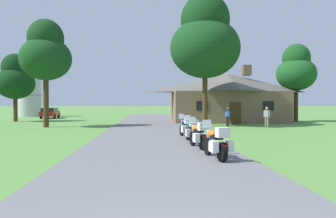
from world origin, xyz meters
name	(u,v)px	position (x,y,z in m)	size (l,w,h in m)	color
ground_plane	(151,131)	(0.00, 20.00, 0.00)	(500.00, 500.00, 0.00)	#56893D
asphalt_driveway	(152,133)	(0.00, 18.00, 0.03)	(6.40, 80.00, 0.06)	slate
motorcycle_orange_nearest_to_camera	(217,143)	(2.01, 7.51, 0.61)	(0.90, 2.08, 1.30)	black
motorcycle_orange_second_in_row	(199,135)	(1.85, 10.25, 0.61)	(0.92, 2.08, 1.30)	black
motorcycle_green_third_in_row	(192,131)	(1.85, 12.54, 0.61)	(0.80, 2.08, 1.30)	black
motorcycle_blue_farthest_in_row	(186,128)	(1.86, 14.92, 0.61)	(0.91, 2.08, 1.30)	black
stone_lodge	(227,97)	(8.24, 31.07, 2.66)	(12.29, 7.00, 6.07)	brown
bystander_blue_shirt_near_lodge	(228,116)	(6.58, 24.24, 0.93)	(0.32, 0.53, 1.67)	black
bystander_gray_shirt_beside_signpost	(267,116)	(9.40, 22.60, 0.95)	(0.41, 0.43, 1.69)	#75664C
tree_by_lodge_front	(205,40)	(4.75, 24.95, 7.49)	(6.10, 6.10, 11.50)	#422D19
tree_left_far	(15,79)	(-14.61, 33.47, 4.68)	(4.13, 4.13, 7.41)	#422D19
tree_left_near	(46,53)	(-8.65, 24.39, 6.14)	(4.20, 4.20, 8.93)	#422D19
tree_right_of_lodge	(296,70)	(15.91, 31.26, 5.65)	(4.22, 4.22, 8.44)	#422D19
metal_silo_distant	(29,93)	(-18.11, 47.96, 3.66)	(3.53, 3.53, 7.31)	#B2B7BC
parked_red_suv_far_left	(50,112)	(-13.23, 41.57, 0.78)	(2.19, 4.73, 1.40)	maroon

